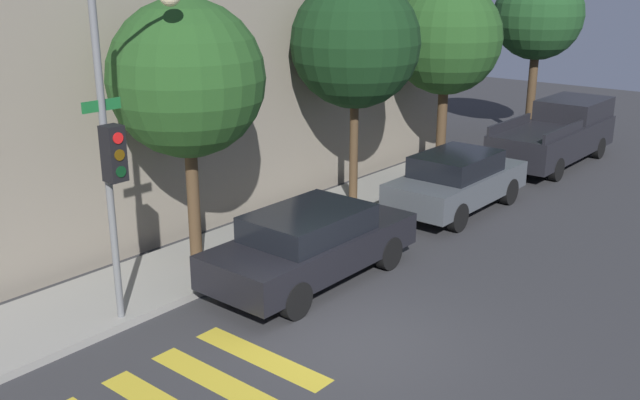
{
  "coord_description": "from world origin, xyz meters",
  "views": [
    {
      "loc": [
        -8.3,
        -6.25,
        5.76
      ],
      "look_at": [
        1.72,
        2.1,
        1.6
      ],
      "focal_mm": 40.0,
      "sensor_mm": 36.0,
      "label": 1
    }
  ],
  "objects_px": {
    "sedan_middle": "(457,180)",
    "pickup_truck": "(557,133)",
    "tree_near_corner": "(187,79)",
    "traffic_light_pole": "(124,116)",
    "tree_far_end": "(446,39)",
    "sedan_near_corner": "(312,243)",
    "tree_behind_truck": "(538,16)",
    "tree_midblock": "(355,43)"
  },
  "relations": [
    {
      "from": "tree_far_end",
      "to": "pickup_truck",
      "type": "bearing_deg",
      "value": -34.42
    },
    {
      "from": "pickup_truck",
      "to": "tree_midblock",
      "type": "xyz_separation_m",
      "value": [
        -7.65,
        2.27,
        3.18
      ]
    },
    {
      "from": "sedan_middle",
      "to": "tree_midblock",
      "type": "relative_size",
      "value": 0.75
    },
    {
      "from": "traffic_light_pole",
      "to": "pickup_truck",
      "type": "height_order",
      "value": "traffic_light_pole"
    },
    {
      "from": "traffic_light_pole",
      "to": "sedan_middle",
      "type": "bearing_deg",
      "value": -8.26
    },
    {
      "from": "tree_midblock",
      "to": "tree_far_end",
      "type": "xyz_separation_m",
      "value": [
        4.34,
        -0.0,
        -0.18
      ]
    },
    {
      "from": "sedan_near_corner",
      "to": "tree_behind_truck",
      "type": "xyz_separation_m",
      "value": [
        14.97,
        2.27,
        3.56
      ]
    },
    {
      "from": "tree_near_corner",
      "to": "tree_far_end",
      "type": "relative_size",
      "value": 0.96
    },
    {
      "from": "traffic_light_pole",
      "to": "tree_near_corner",
      "type": "distance_m",
      "value": 2.38
    },
    {
      "from": "sedan_middle",
      "to": "tree_behind_truck",
      "type": "bearing_deg",
      "value": 13.65
    },
    {
      "from": "sedan_near_corner",
      "to": "pickup_truck",
      "type": "distance_m",
      "value": 11.96
    },
    {
      "from": "traffic_light_pole",
      "to": "tree_near_corner",
      "type": "xyz_separation_m",
      "value": [
        2.15,
        1.0,
        0.26
      ]
    },
    {
      "from": "tree_far_end",
      "to": "sedan_middle",
      "type": "bearing_deg",
      "value": -143.13
    },
    {
      "from": "traffic_light_pole",
      "to": "pickup_truck",
      "type": "bearing_deg",
      "value": -4.81
    },
    {
      "from": "traffic_light_pole",
      "to": "tree_far_end",
      "type": "relative_size",
      "value": 1.01
    },
    {
      "from": "sedan_middle",
      "to": "pickup_truck",
      "type": "xyz_separation_m",
      "value": [
        6.33,
        0.0,
        0.16
      ]
    },
    {
      "from": "tree_behind_truck",
      "to": "tree_near_corner",
      "type": "bearing_deg",
      "value": -180.0
    },
    {
      "from": "pickup_truck",
      "to": "tree_behind_truck",
      "type": "relative_size",
      "value": 0.94
    },
    {
      "from": "tree_near_corner",
      "to": "tree_midblock",
      "type": "distance_m",
      "value": 5.3
    },
    {
      "from": "sedan_middle",
      "to": "pickup_truck",
      "type": "distance_m",
      "value": 6.33
    },
    {
      "from": "sedan_middle",
      "to": "tree_far_end",
      "type": "height_order",
      "value": "tree_far_end"
    },
    {
      "from": "sedan_near_corner",
      "to": "tree_far_end",
      "type": "xyz_separation_m",
      "value": [
        8.65,
        2.27,
        3.17
      ]
    },
    {
      "from": "sedan_near_corner",
      "to": "tree_midblock",
      "type": "height_order",
      "value": "tree_midblock"
    },
    {
      "from": "tree_far_end",
      "to": "traffic_light_pole",
      "type": "bearing_deg",
      "value": -175.17
    },
    {
      "from": "traffic_light_pole",
      "to": "tree_behind_truck",
      "type": "distance_m",
      "value": 18.14
    },
    {
      "from": "tree_behind_truck",
      "to": "pickup_truck",
      "type": "bearing_deg",
      "value": -142.99
    },
    {
      "from": "tree_far_end",
      "to": "tree_behind_truck",
      "type": "relative_size",
      "value": 0.94
    },
    {
      "from": "pickup_truck",
      "to": "tree_near_corner",
      "type": "height_order",
      "value": "tree_near_corner"
    },
    {
      "from": "sedan_near_corner",
      "to": "tree_near_corner",
      "type": "bearing_deg",
      "value": 113.39
    },
    {
      "from": "tree_far_end",
      "to": "tree_behind_truck",
      "type": "height_order",
      "value": "tree_behind_truck"
    },
    {
      "from": "pickup_truck",
      "to": "sedan_near_corner",
      "type": "bearing_deg",
      "value": -180.0
    },
    {
      "from": "sedan_near_corner",
      "to": "tree_near_corner",
      "type": "distance_m",
      "value": 3.93
    },
    {
      "from": "traffic_light_pole",
      "to": "pickup_truck",
      "type": "xyz_separation_m",
      "value": [
        15.09,
        -1.27,
        -2.63
      ]
    },
    {
      "from": "sedan_middle",
      "to": "tree_midblock",
      "type": "distance_m",
      "value": 4.25
    },
    {
      "from": "tree_midblock",
      "to": "tree_behind_truck",
      "type": "xyz_separation_m",
      "value": [
        10.65,
        0.0,
        0.2
      ]
    },
    {
      "from": "traffic_light_pole",
      "to": "sedan_near_corner",
      "type": "relative_size",
      "value": 1.23
    },
    {
      "from": "tree_midblock",
      "to": "tree_far_end",
      "type": "distance_m",
      "value": 4.34
    },
    {
      "from": "sedan_near_corner",
      "to": "tree_behind_truck",
      "type": "height_order",
      "value": "tree_behind_truck"
    },
    {
      "from": "tree_near_corner",
      "to": "tree_midblock",
      "type": "xyz_separation_m",
      "value": [
        5.29,
        0.0,
        0.3
      ]
    },
    {
      "from": "tree_midblock",
      "to": "tree_behind_truck",
      "type": "bearing_deg",
      "value": 0.0
    },
    {
      "from": "sedan_middle",
      "to": "tree_near_corner",
      "type": "bearing_deg",
      "value": 161.08
    },
    {
      "from": "traffic_light_pole",
      "to": "sedan_near_corner",
      "type": "height_order",
      "value": "traffic_light_pole"
    }
  ]
}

